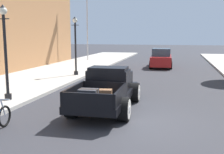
{
  "coord_description": "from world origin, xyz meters",
  "views": [
    {
      "loc": [
        1.44,
        -8.58,
        2.81
      ],
      "look_at": [
        -1.32,
        2.7,
        1.0
      ],
      "focal_mm": 43.54,
      "sensor_mm": 36.0,
      "label": 1
    }
  ],
  "objects_px": {
    "hotrod_truck_black": "(108,88)",
    "street_lamp_near": "(5,45)",
    "flagpole": "(89,6)",
    "car_background_red": "(161,59)",
    "street_lamp_far": "(75,41)"
  },
  "relations": [
    {
      "from": "street_lamp_near",
      "to": "flagpole",
      "type": "bearing_deg",
      "value": 97.62
    },
    {
      "from": "hotrod_truck_black",
      "to": "flagpole",
      "type": "distance_m",
      "value": 19.45
    },
    {
      "from": "hotrod_truck_black",
      "to": "flagpole",
      "type": "bearing_deg",
      "value": 110.55
    },
    {
      "from": "street_lamp_far",
      "to": "flagpole",
      "type": "height_order",
      "value": "flagpole"
    },
    {
      "from": "hotrod_truck_black",
      "to": "flagpole",
      "type": "xyz_separation_m",
      "value": [
        -6.6,
        17.6,
        5.02
      ]
    },
    {
      "from": "hotrod_truck_black",
      "to": "street_lamp_near",
      "type": "xyz_separation_m",
      "value": [
        -4.19,
        -0.37,
        1.63
      ]
    },
    {
      "from": "car_background_red",
      "to": "street_lamp_far",
      "type": "relative_size",
      "value": 1.13
    },
    {
      "from": "hotrod_truck_black",
      "to": "street_lamp_near",
      "type": "height_order",
      "value": "street_lamp_near"
    },
    {
      "from": "car_background_red",
      "to": "street_lamp_near",
      "type": "xyz_separation_m",
      "value": [
        -5.36,
        -14.31,
        1.62
      ]
    },
    {
      "from": "street_lamp_near",
      "to": "car_background_red",
      "type": "bearing_deg",
      "value": 69.46
    },
    {
      "from": "hotrod_truck_black",
      "to": "car_background_red",
      "type": "height_order",
      "value": "car_background_red"
    },
    {
      "from": "car_background_red",
      "to": "street_lamp_far",
      "type": "distance_m",
      "value": 8.85
    },
    {
      "from": "hotrod_truck_black",
      "to": "street_lamp_near",
      "type": "distance_m",
      "value": 4.51
    },
    {
      "from": "hotrod_truck_black",
      "to": "car_background_red",
      "type": "distance_m",
      "value": 13.98
    },
    {
      "from": "street_lamp_near",
      "to": "flagpole",
      "type": "relative_size",
      "value": 0.42
    }
  ]
}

